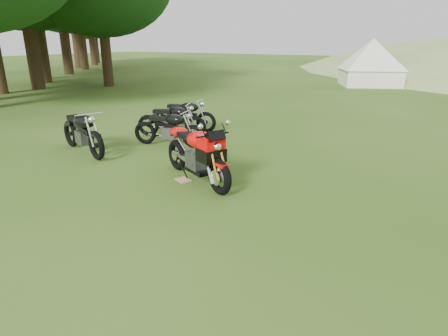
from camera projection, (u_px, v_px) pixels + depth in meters
The scene contains 9 objects.
ground at pixel (197, 216), 5.64m from camera, with size 120.00×120.00×0.00m, color #2D4F11.
treeline at pixel (94, 76), 27.62m from camera, with size 28.00×32.00×14.00m, color black, non-canonical shape.
sport_motorcycle at pixel (196, 149), 6.86m from camera, with size 2.08×0.52×1.25m, color red, non-canonical shape.
plywood_board at pixel (183, 180), 7.08m from camera, with size 0.27×0.22×0.02m, color tan.
vintage_moto_a at pixel (168, 127), 9.22m from camera, with size 1.80×0.42×0.95m, color black, non-canonical shape.
vintage_moto_b at pixel (82, 131), 8.61m from camera, with size 2.05×0.48×1.08m, color black, non-canonical shape.
vintage_moto_c at pixel (171, 119), 10.10m from camera, with size 1.83×0.42×0.96m, color black, non-canonical shape.
vintage_moto_d at pixel (184, 114), 10.75m from camera, with size 1.86×0.43×0.98m, color black, non-canonical shape.
tent_left at pixel (371, 62), 21.29m from camera, with size 3.01×3.01×2.61m, color white, non-canonical shape.
Camera 1 is at (3.01, -4.13, 2.52)m, focal length 30.00 mm.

